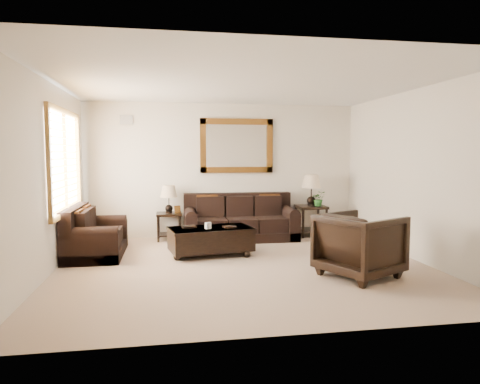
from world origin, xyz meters
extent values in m
cube|color=tan|center=(0.00, 0.00, 0.00)|extent=(5.50, 5.00, 0.01)
cube|color=white|center=(0.00, 0.00, 2.70)|extent=(5.50, 5.00, 0.01)
cube|color=beige|center=(0.00, 2.50, 1.35)|extent=(5.50, 0.01, 2.70)
cube|color=beige|center=(0.00, -2.50, 1.35)|extent=(5.50, 0.01, 2.70)
cube|color=beige|center=(-2.75, 0.00, 1.35)|extent=(0.01, 5.00, 2.70)
cube|color=beige|center=(2.75, 0.00, 1.35)|extent=(0.01, 5.00, 2.70)
cube|color=white|center=(-2.73, 0.90, 1.55)|extent=(0.01, 1.80, 1.50)
cube|color=brown|center=(-2.70, 0.90, 2.34)|extent=(0.06, 1.96, 0.08)
cube|color=brown|center=(-2.70, 0.90, 0.76)|extent=(0.06, 1.96, 0.08)
cube|color=brown|center=(-2.70, -0.04, 1.55)|extent=(0.06, 0.08, 1.50)
cube|color=brown|center=(-2.70, 1.84, 1.55)|extent=(0.06, 0.08, 1.50)
cube|color=brown|center=(-2.70, 0.90, 1.55)|extent=(0.05, 0.05, 1.50)
cube|color=#4E2C0F|center=(0.28, 2.46, 1.85)|extent=(1.50, 0.06, 1.10)
cube|color=white|center=(0.28, 2.48, 1.85)|extent=(1.26, 0.01, 0.86)
cube|color=#999999|center=(-1.90, 2.48, 2.35)|extent=(0.25, 0.02, 0.18)
cube|color=black|center=(0.28, 2.01, 0.09)|extent=(2.18, 0.94, 0.18)
cube|color=black|center=(0.28, 2.37, 0.67)|extent=(2.18, 0.22, 0.45)
cube|color=black|center=(-0.30, 1.99, 0.31)|extent=(0.56, 0.77, 0.27)
cube|color=black|center=(0.28, 1.99, 0.31)|extent=(0.56, 0.77, 0.27)
cube|color=black|center=(0.86, 1.99, 0.31)|extent=(0.56, 0.77, 0.27)
cube|color=black|center=(-0.70, 2.01, 0.26)|extent=(0.22, 0.94, 0.53)
cylinder|color=black|center=(-0.70, 2.01, 0.53)|extent=(0.22, 0.92, 0.22)
cube|color=black|center=(1.26, 2.01, 0.26)|extent=(0.22, 0.94, 0.53)
cylinder|color=black|center=(1.26, 2.01, 0.53)|extent=(0.22, 0.92, 0.22)
cube|color=#5B2C0C|center=(-0.35, 2.19, 0.66)|extent=(0.42, 0.18, 0.43)
cube|color=#5B2C0C|center=(0.92, 2.19, 0.66)|extent=(0.42, 0.18, 0.43)
cube|color=black|center=(-2.30, 1.07, 0.08)|extent=(0.87, 1.46, 0.16)
cube|color=black|center=(-2.63, 1.07, 0.62)|extent=(0.20, 1.46, 0.41)
cube|color=black|center=(-2.28, 0.80, 0.29)|extent=(0.71, 0.51, 0.25)
cube|color=black|center=(-2.28, 1.34, 0.29)|extent=(0.71, 0.51, 0.25)
cube|color=black|center=(-2.30, 0.44, 0.24)|extent=(0.87, 0.20, 0.49)
cylinder|color=black|center=(-2.30, 0.44, 0.49)|extent=(0.85, 0.20, 0.20)
cube|color=black|center=(-2.30, 1.70, 0.24)|extent=(0.87, 0.20, 0.49)
cylinder|color=black|center=(-2.30, 1.70, 0.49)|extent=(0.85, 0.20, 0.20)
cube|color=#5B2C0C|center=(-2.46, 0.76, 0.61)|extent=(0.17, 0.38, 0.40)
cube|color=#5B2C0C|center=(-2.46, 1.38, 0.61)|extent=(0.17, 0.38, 0.40)
cube|color=black|center=(-1.10, 2.22, 0.51)|extent=(0.49, 0.49, 0.04)
cube|color=black|center=(-1.10, 2.22, 0.11)|extent=(0.41, 0.41, 0.03)
cylinder|color=black|center=(-1.31, 2.01, 0.24)|extent=(0.04, 0.04, 0.49)
cylinder|color=black|center=(-0.89, 2.01, 0.24)|extent=(0.04, 0.04, 0.49)
cylinder|color=black|center=(-1.31, 2.42, 0.24)|extent=(0.04, 0.04, 0.49)
cylinder|color=black|center=(-0.89, 2.42, 0.24)|extent=(0.04, 0.04, 0.49)
sphere|color=black|center=(-1.10, 2.22, 0.62)|extent=(0.15, 0.15, 0.15)
cylinder|color=black|center=(-1.10, 2.22, 0.78)|extent=(0.02, 0.02, 0.32)
cone|color=tan|center=(-1.10, 2.22, 0.96)|extent=(0.34, 0.34, 0.23)
cube|color=#4E2C0F|center=(-0.94, 2.13, 0.61)|extent=(0.13, 0.09, 0.15)
cube|color=black|center=(1.78, 2.17, 0.60)|extent=(0.57, 0.57, 0.05)
cube|color=black|center=(1.78, 2.17, 0.13)|extent=(0.49, 0.49, 0.03)
cylinder|color=black|center=(1.54, 1.93, 0.29)|extent=(0.05, 0.05, 0.57)
cylinder|color=black|center=(2.03, 1.93, 0.29)|extent=(0.05, 0.05, 0.57)
cylinder|color=black|center=(1.54, 2.42, 0.29)|extent=(0.05, 0.05, 0.57)
cylinder|color=black|center=(2.03, 2.42, 0.29)|extent=(0.05, 0.05, 0.57)
sphere|color=black|center=(1.78, 2.17, 0.73)|extent=(0.18, 0.18, 0.18)
cylinder|color=black|center=(1.78, 2.17, 0.92)|extent=(0.03, 0.03, 0.38)
cone|color=tan|center=(1.78, 2.17, 1.13)|extent=(0.40, 0.40, 0.27)
sphere|color=black|center=(-0.98, 0.55, 0.05)|extent=(0.12, 0.12, 0.12)
sphere|color=black|center=(0.14, 0.55, 0.05)|extent=(0.12, 0.12, 0.12)
sphere|color=black|center=(-0.98, 1.06, 0.05)|extent=(0.12, 0.12, 0.12)
sphere|color=black|center=(0.14, 1.06, 0.05)|extent=(0.12, 0.12, 0.12)
cube|color=black|center=(-0.42, 0.81, 0.27)|extent=(1.43, 0.94, 0.37)
cube|color=black|center=(-0.42, 0.81, 0.44)|extent=(1.46, 0.96, 0.04)
cube|color=black|center=(-0.78, 0.86, 0.48)|extent=(0.25, 0.19, 0.03)
cube|color=black|center=(-0.12, 0.75, 0.47)|extent=(0.23, 0.18, 0.03)
cube|color=white|center=(-0.47, 0.70, 0.51)|extent=(0.11, 0.09, 0.10)
imported|color=black|center=(1.47, -0.79, 0.48)|extent=(1.20, 1.23, 0.96)
imported|color=#235A1F|center=(1.91, 2.07, 0.74)|extent=(0.34, 0.36, 0.24)
camera|label=1|loc=(-1.09, -6.20, 1.67)|focal=32.00mm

